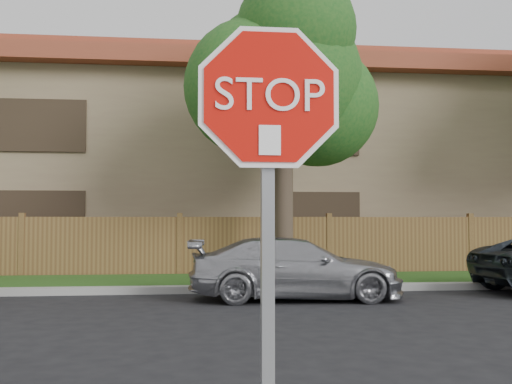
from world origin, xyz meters
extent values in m
cube|color=gray|center=(0.00, 8.15, 0.07)|extent=(70.00, 0.30, 0.15)
cube|color=#1E4714|center=(0.00, 9.80, 0.06)|extent=(70.00, 3.00, 0.12)
cube|color=brown|center=(0.00, 11.40, 0.80)|extent=(70.00, 0.12, 1.60)
cube|color=#8A7255|center=(0.00, 17.00, 3.00)|extent=(34.00, 8.00, 6.00)
cube|color=brown|center=(0.00, 17.00, 6.25)|extent=(35.20, 9.20, 0.50)
cube|color=brown|center=(0.00, 17.00, 6.85)|extent=(33.00, 5.50, 0.70)
cylinder|color=#382B21|center=(2.50, 9.70, 1.96)|extent=(0.44, 0.44, 3.92)
sphere|color=#174C19|center=(2.50, 9.70, 4.90)|extent=(3.80, 3.80, 3.80)
sphere|color=#174C19|center=(3.40, 10.00, 4.34)|extent=(3.00, 3.00, 3.00)
sphere|color=#174C19|center=(1.70, 9.30, 4.62)|extent=(3.20, 3.20, 3.20)
sphere|color=#174C19|center=(2.70, 9.10, 5.95)|extent=(2.80, 2.80, 2.80)
cube|color=gray|center=(0.65, -1.44, 1.25)|extent=(0.06, 0.06, 2.30)
cylinder|color=white|center=(0.65, -1.50, 2.15)|extent=(1.01, 0.02, 1.01)
cylinder|color=#BD0E07|center=(0.65, -1.51, 2.15)|extent=(0.93, 0.02, 0.93)
cube|color=white|center=(0.65, -1.53, 1.93)|extent=(0.11, 0.00, 0.15)
imported|color=#A2A3A9|center=(2.28, 6.93, 0.59)|extent=(4.17, 1.87, 1.19)
camera|label=1|loc=(0.26, -4.46, 1.54)|focal=42.00mm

